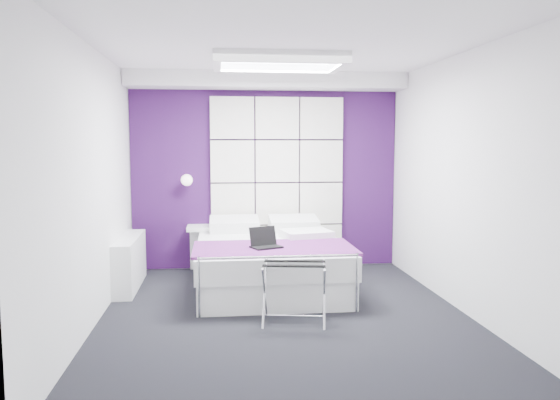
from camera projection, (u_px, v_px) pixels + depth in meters
name	position (u px, v px, depth m)	size (l,w,h in m)	color
floor	(285.00, 317.00, 5.36)	(4.40, 4.40, 0.00)	black
ceiling	(286.00, 46.00, 5.09)	(4.40, 4.40, 0.00)	white
wall_back	(266.00, 173.00, 7.40)	(3.60, 3.60, 0.00)	white
wall_left	(92.00, 186.00, 5.02)	(4.40, 4.40, 0.00)	white
wall_right	(465.00, 183.00, 5.43)	(4.40, 4.40, 0.00)	white
accent_wall	(266.00, 173.00, 7.39)	(3.58, 0.02, 2.58)	#320F42
soffit	(267.00, 81.00, 7.03)	(3.58, 0.50, 0.20)	white
headboard	(277.00, 182.00, 7.37)	(1.80, 0.08, 2.30)	silver
skylight	(279.00, 61.00, 5.69)	(1.36, 0.86, 0.12)	white
wall_lamp	(187.00, 180.00, 7.15)	(0.15, 0.15, 0.15)	white
radiator	(130.00, 262.00, 6.42)	(0.22, 1.20, 0.60)	white
bed	(269.00, 262.00, 6.41)	(1.72, 2.08, 0.73)	white
nightstand	(206.00, 228.00, 7.20)	(0.48, 0.37, 0.05)	white
luggage_rack	(294.00, 293.00, 5.16)	(0.58, 0.43, 0.57)	silver
laptop	(266.00, 242.00, 5.84)	(0.31, 0.22, 0.22)	black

